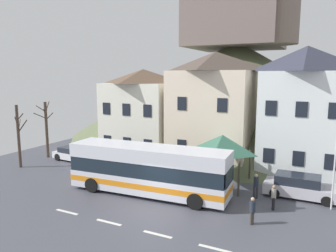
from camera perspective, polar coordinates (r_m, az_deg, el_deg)
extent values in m
cube|color=#474953|center=(19.11, -3.03, -15.41)|extent=(40.00, 60.00, 0.06)
cube|color=silver|center=(20.13, -17.61, -14.42)|extent=(1.60, 0.20, 0.01)
cube|color=silver|center=(18.32, -10.53, -16.56)|extent=(1.60, 0.20, 0.01)
cube|color=silver|center=(16.86, -1.87, -18.78)|extent=(1.60, 0.20, 0.01)
cube|color=silver|center=(15.83, 8.42, -20.85)|extent=(1.60, 0.20, 0.01)
cube|color=silver|center=(31.94, -4.36, 1.24)|extent=(6.64, 6.12, 7.15)
pyramid|color=brown|center=(31.65, -4.45, 8.88)|extent=(6.64, 6.12, 1.35)
cube|color=black|center=(30.94, -10.78, -2.64)|extent=(0.80, 0.06, 1.10)
cube|color=black|center=(29.68, -7.36, -3.05)|extent=(0.80, 0.06, 1.10)
cube|color=black|center=(28.53, -3.65, -3.48)|extent=(0.80, 0.06, 1.10)
cube|color=black|center=(30.48, -10.95, 3.09)|extent=(0.80, 0.06, 1.10)
cube|color=black|center=(29.20, -7.49, 2.92)|extent=(0.80, 0.06, 1.10)
cube|color=black|center=(28.03, -3.72, 2.73)|extent=(0.80, 0.06, 1.10)
cube|color=beige|center=(29.20, 8.31, 1.58)|extent=(6.87, 6.82, 8.28)
pyramid|color=#50423A|center=(28.99, 8.54, 11.38)|extent=(6.87, 6.82, 1.68)
cube|color=black|center=(27.01, 2.45, -3.60)|extent=(0.80, 0.06, 1.10)
cube|color=black|center=(25.84, 9.45, -4.29)|extent=(0.80, 0.06, 1.10)
cube|color=black|center=(26.46, 2.50, 4.04)|extent=(0.80, 0.06, 1.10)
cube|color=black|center=(25.27, 9.65, 3.69)|extent=(0.80, 0.06, 1.10)
cube|color=white|center=(27.13, 22.97, 0.30)|extent=(6.22, 5.37, 8.19)
pyramid|color=#303342|center=(26.90, 23.64, 11.00)|extent=(6.22, 5.37, 1.91)
cube|color=black|center=(25.07, 17.53, -5.05)|extent=(0.80, 0.06, 1.10)
cube|color=black|center=(24.86, 22.27, -5.43)|extent=(0.80, 0.06, 1.10)
cube|color=black|center=(24.83, 27.06, -5.77)|extent=(0.80, 0.06, 1.10)
cube|color=black|center=(24.48, 17.93, 3.07)|extent=(0.80, 0.06, 1.10)
cube|color=black|center=(24.27, 22.77, 2.76)|extent=(0.80, 0.06, 1.10)
cube|color=black|center=(24.23, 27.66, 2.42)|extent=(0.80, 0.06, 1.10)
cone|color=#5C6645|center=(45.11, 11.81, 6.77)|extent=(43.73, 43.73, 12.54)
cube|color=slate|center=(45.59, 12.16, 17.35)|extent=(11.65, 11.65, 6.23)
cylinder|color=#7A675E|center=(41.71, 19.32, 18.42)|extent=(4.57, 4.57, 7.03)
cube|color=silver|center=(21.68, -3.55, -9.98)|extent=(10.97, 3.14, 1.14)
cube|color=orange|center=(21.66, -3.55, -9.83)|extent=(10.99, 3.16, 0.36)
cube|color=#19232D|center=(21.36, -3.58, -7.31)|extent=(10.87, 3.09, 0.96)
cube|color=silver|center=(21.12, -3.60, -4.88)|extent=(10.97, 3.14, 0.90)
cube|color=#19232D|center=(19.65, 10.96, -8.92)|extent=(0.19, 2.09, 0.92)
cylinder|color=black|center=(21.58, 6.88, -11.02)|extent=(1.02, 0.34, 1.00)
cylinder|color=black|center=(19.45, 4.88, -13.28)|extent=(1.02, 0.34, 1.00)
cylinder|color=black|center=(24.51, -10.11, -8.63)|extent=(1.02, 0.34, 1.00)
cylinder|color=black|center=(22.66, -13.43, -10.22)|extent=(1.02, 0.34, 1.00)
cylinder|color=#473D33|center=(25.56, 7.10, -6.19)|extent=(0.14, 0.14, 2.40)
cylinder|color=#473D33|center=(24.72, 14.39, -6.93)|extent=(0.14, 0.14, 2.40)
cylinder|color=#473D33|center=(22.58, 4.30, -8.19)|extent=(0.14, 0.14, 2.40)
cylinder|color=#473D33|center=(21.63, 12.53, -9.17)|extent=(0.14, 0.14, 2.40)
pyramid|color=#336752|center=(23.10, 9.70, -3.16)|extent=(3.60, 3.60, 1.30)
cube|color=silver|center=(31.20, -16.27, -5.08)|extent=(4.35, 2.12, 0.59)
cube|color=#1E232D|center=(31.23, -16.58, -4.08)|extent=(2.65, 1.77, 0.47)
cylinder|color=black|center=(30.84, -13.31, -5.41)|extent=(0.65, 0.25, 0.64)
cylinder|color=black|center=(29.68, -15.63, -6.07)|extent=(0.65, 0.25, 0.64)
cylinder|color=black|center=(32.80, -16.83, -4.70)|extent=(0.65, 0.25, 0.64)
cylinder|color=black|center=(31.71, -19.12, -5.28)|extent=(0.65, 0.25, 0.64)
cube|color=silver|center=(22.88, 22.67, -10.42)|extent=(4.59, 1.90, 0.69)
cube|color=#1E232D|center=(22.69, 22.19, -8.84)|extent=(2.76, 1.67, 0.59)
cylinder|color=black|center=(23.79, 26.49, -10.47)|extent=(0.64, 0.20, 0.64)
cylinder|color=black|center=(22.07, 26.48, -11.96)|extent=(0.64, 0.20, 0.64)
cylinder|color=black|center=(23.92, 19.12, -9.90)|extent=(0.64, 0.20, 0.64)
cylinder|color=black|center=(22.22, 18.51, -11.33)|extent=(0.64, 0.20, 0.64)
cube|color=navy|center=(28.30, -8.11, -6.14)|extent=(4.01, 2.22, 0.68)
cube|color=#1E232D|center=(28.28, -8.43, -4.95)|extent=(2.46, 1.83, 0.47)
cylinder|color=black|center=(28.21, -5.00, -6.55)|extent=(0.66, 0.27, 0.64)
cylinder|color=black|center=(26.93, -7.26, -7.35)|extent=(0.66, 0.27, 0.64)
cylinder|color=black|center=(29.78, -8.86, -5.79)|extent=(0.66, 0.27, 0.64)
cylinder|color=black|center=(28.57, -11.16, -6.49)|extent=(0.66, 0.27, 0.64)
cylinder|color=black|center=(22.01, 8.31, -10.87)|extent=(0.15, 0.15, 0.84)
cylinder|color=black|center=(22.20, 8.28, -10.69)|extent=(0.15, 0.15, 0.84)
cylinder|color=#512323|center=(21.88, 8.34, -9.08)|extent=(0.32, 0.32, 0.64)
sphere|color=#D1AD89|center=(21.76, 8.36, -8.03)|extent=(0.20, 0.20, 0.20)
cylinder|color=#2D2D38|center=(21.83, 15.61, -11.30)|extent=(0.15, 0.15, 0.83)
cylinder|color=#2D2D38|center=(21.74, 15.15, -11.37)|extent=(0.15, 0.15, 0.83)
cylinder|color=#232B38|center=(21.56, 15.46, -9.61)|extent=(0.31, 0.31, 0.66)
sphere|color=#D1AD89|center=(21.43, 15.51, -8.52)|extent=(0.21, 0.21, 0.21)
cylinder|color=black|center=(20.49, 18.28, -12.88)|extent=(0.15, 0.15, 0.77)
cylinder|color=black|center=(20.32, 18.32, -13.07)|extent=(0.15, 0.15, 0.77)
cylinder|color=gray|center=(20.19, 18.39, -11.36)|extent=(0.28, 0.28, 0.56)
sphere|color=#9E7A60|center=(20.06, 18.44, -10.30)|extent=(0.23, 0.23, 0.23)
cylinder|color=#38332D|center=(18.34, 14.92, -15.39)|extent=(0.12, 0.12, 0.76)
cylinder|color=#38332D|center=(18.18, 14.65, -15.61)|extent=(0.12, 0.12, 0.76)
cylinder|color=#232B38|center=(18.02, 14.87, -13.70)|extent=(0.31, 0.31, 0.59)
sphere|color=tan|center=(17.87, 14.92, -12.53)|extent=(0.20, 0.20, 0.20)
cube|color=#473828|center=(25.82, 9.42, -7.82)|extent=(1.55, 0.45, 0.08)
cube|color=#473828|center=(25.96, 9.58, -7.22)|extent=(1.55, 0.06, 0.40)
cube|color=#2D2D33|center=(26.08, 7.93, -8.12)|extent=(0.08, 0.36, 0.45)
cube|color=#2D2D33|center=(25.70, 10.91, -8.46)|extent=(0.08, 0.36, 0.45)
cylinder|color=#47382D|center=(30.13, -25.16, -1.71)|extent=(0.24, 0.24, 5.43)
cylinder|color=#47382D|center=(30.56, -25.05, 0.02)|extent=(0.82, 0.96, 1.03)
cylinder|color=#47382D|center=(29.59, -25.49, 0.84)|extent=(0.53, 0.64, 0.80)
cylinder|color=#47382D|center=(30.21, -24.92, 1.49)|extent=(0.31, 0.85, 0.56)
cylinder|color=#47382D|center=(29.79, -24.57, -0.05)|extent=(0.88, 0.43, 1.17)
cylinder|color=#47382D|center=(32.85, -20.88, -0.65)|extent=(0.27, 0.27, 5.40)
cylinder|color=#47382D|center=(31.99, -21.77, 2.88)|extent=(0.44, 1.44, 0.76)
cylinder|color=#47382D|center=(33.06, -20.90, 2.00)|extent=(0.59, 0.73, 1.02)
cylinder|color=#47382D|center=(31.98, -21.17, 2.21)|extent=(0.97, 1.09, 0.87)
cylinder|color=#47382D|center=(32.75, -20.41, 1.65)|extent=(0.44, 0.68, 0.70)
cylinder|color=#47382D|center=(32.53, -21.95, 1.72)|extent=(0.59, 1.04, 0.64)
cylinder|color=#47382D|center=(33.00, -20.77, 3.24)|extent=(0.47, 0.94, 0.98)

